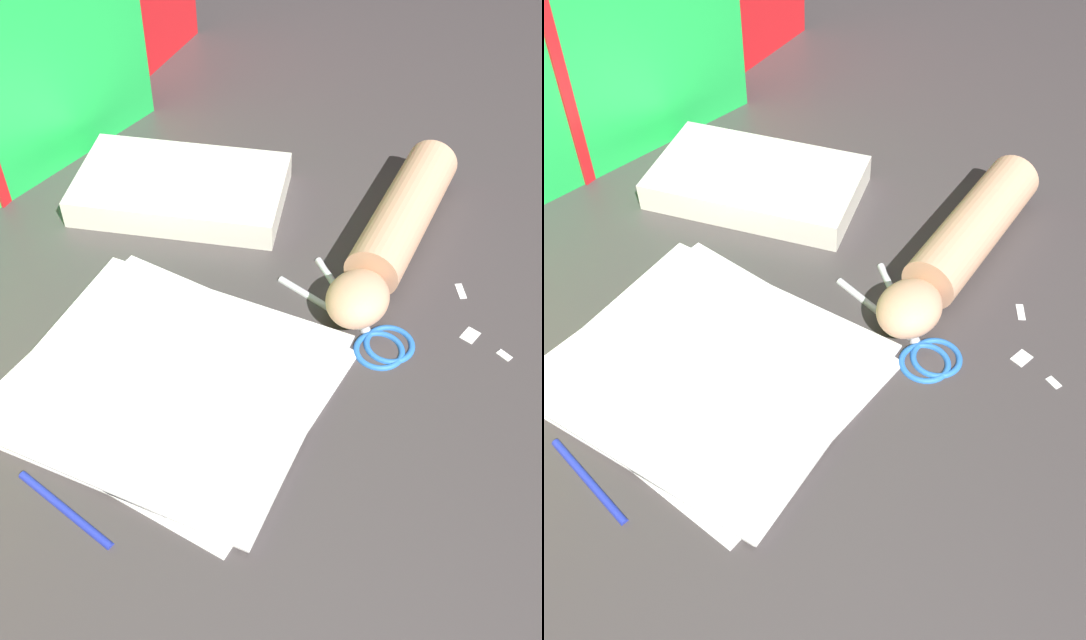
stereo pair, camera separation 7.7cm
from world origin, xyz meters
The scene contains 9 objects.
ground_plane centered at (0.00, 0.00, 0.00)m, with size 6.00×6.00×0.00m, color #3D3838.
paper_stack centered at (-0.11, 0.06, 0.00)m, with size 0.30×0.33×0.01m.
book_closed centered at (0.16, 0.22, 0.02)m, with size 0.23×0.31×0.04m.
scissors centered at (0.05, -0.09, 0.00)m, with size 0.14×0.19×0.01m.
hand_forearm centered at (0.19, -0.07, 0.03)m, with size 0.33×0.08×0.07m.
paper_scrap_near centered at (0.09, -0.24, 0.00)m, with size 0.01×0.02×0.00m.
paper_scrap_mid centered at (0.10, -0.20, 0.00)m, with size 0.02×0.02×0.00m.
paper_scrap_far centered at (0.16, -0.17, 0.00)m, with size 0.03×0.02×0.00m.
pen centered at (-0.28, 0.07, 0.00)m, with size 0.03×0.12×0.01m.
Camera 1 is at (-0.49, -0.26, 0.63)m, focal length 42.00 mm.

